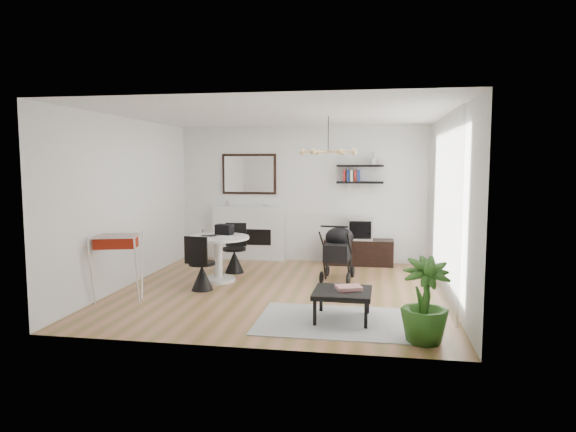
% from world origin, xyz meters
% --- Properties ---
extents(floor, '(5.00, 5.00, 0.00)m').
position_xyz_m(floor, '(0.00, 0.00, 0.00)').
color(floor, olive).
rests_on(floor, ground).
extents(ceiling, '(5.00, 5.00, 0.00)m').
position_xyz_m(ceiling, '(0.00, 0.00, 2.70)').
color(ceiling, white).
rests_on(ceiling, wall_back).
extents(wall_back, '(5.00, 0.00, 5.00)m').
position_xyz_m(wall_back, '(0.00, 2.50, 1.35)').
color(wall_back, white).
rests_on(wall_back, floor).
extents(wall_left, '(0.00, 5.00, 5.00)m').
position_xyz_m(wall_left, '(-2.50, 0.00, 1.35)').
color(wall_left, white).
rests_on(wall_left, floor).
extents(wall_right, '(0.00, 5.00, 5.00)m').
position_xyz_m(wall_right, '(2.50, 0.00, 1.35)').
color(wall_right, white).
rests_on(wall_right, floor).
extents(sheer_curtain, '(0.04, 3.60, 2.60)m').
position_xyz_m(sheer_curtain, '(2.40, 0.20, 1.35)').
color(sheer_curtain, white).
rests_on(sheer_curtain, wall_right).
extents(fireplace, '(1.50, 0.17, 2.16)m').
position_xyz_m(fireplace, '(-1.10, 2.42, 0.69)').
color(fireplace, white).
rests_on(fireplace, floor).
extents(shelf_lower, '(0.90, 0.25, 0.04)m').
position_xyz_m(shelf_lower, '(1.14, 2.37, 1.60)').
color(shelf_lower, black).
rests_on(shelf_lower, wall_back).
extents(shelf_upper, '(0.90, 0.25, 0.04)m').
position_xyz_m(shelf_upper, '(1.14, 2.37, 1.92)').
color(shelf_upper, black).
rests_on(shelf_upper, wall_back).
extents(pendant_lamp, '(0.90, 0.90, 0.10)m').
position_xyz_m(pendant_lamp, '(0.70, 0.30, 2.15)').
color(pendant_lamp, tan).
rests_on(pendant_lamp, ceiling).
extents(tv_console, '(1.32, 0.46, 0.49)m').
position_xyz_m(tv_console, '(1.14, 2.26, 0.25)').
color(tv_console, black).
rests_on(tv_console, floor).
extents(crt_tv, '(0.49, 0.42, 0.42)m').
position_xyz_m(crt_tv, '(1.17, 2.26, 0.71)').
color(crt_tv, silver).
rests_on(crt_tv, tv_console).
extents(dining_table, '(1.04, 1.04, 0.76)m').
position_xyz_m(dining_table, '(-1.14, 0.45, 0.50)').
color(dining_table, white).
rests_on(dining_table, floor).
extents(laptop, '(0.38, 0.35, 0.03)m').
position_xyz_m(laptop, '(-1.23, 0.37, 0.77)').
color(laptop, black).
rests_on(laptop, dining_table).
extents(black_bag, '(0.33, 0.25, 0.17)m').
position_xyz_m(black_bag, '(-1.10, 0.68, 0.85)').
color(black_bag, black).
rests_on(black_bag, dining_table).
extents(newspaper, '(0.42, 0.38, 0.01)m').
position_xyz_m(newspaper, '(-0.98, 0.33, 0.77)').
color(newspaper, silver).
rests_on(newspaper, dining_table).
extents(drinking_glass, '(0.05, 0.05, 0.09)m').
position_xyz_m(drinking_glass, '(-1.43, 0.58, 0.81)').
color(drinking_glass, white).
rests_on(drinking_glass, dining_table).
extents(chair_far, '(0.42, 0.44, 0.89)m').
position_xyz_m(chair_far, '(-1.06, 1.17, 0.28)').
color(chair_far, black).
rests_on(chair_far, floor).
extents(chair_near, '(0.42, 0.44, 0.87)m').
position_xyz_m(chair_near, '(-1.21, -0.19, 0.27)').
color(chair_near, black).
rests_on(chair_near, floor).
extents(drying_rack, '(0.79, 0.76, 0.97)m').
position_xyz_m(drying_rack, '(-2.18, -0.99, 0.51)').
color(drying_rack, white).
rests_on(drying_rack, floor).
extents(stroller, '(0.56, 0.84, 0.99)m').
position_xyz_m(stroller, '(0.83, 0.93, 0.42)').
color(stroller, black).
rests_on(stroller, floor).
extents(rug, '(1.93, 1.39, 0.01)m').
position_xyz_m(rug, '(0.95, -1.43, 0.01)').
color(rug, '#A7A7A7').
rests_on(rug, floor).
extents(coffee_table, '(0.73, 0.73, 0.37)m').
position_xyz_m(coffee_table, '(1.04, -1.34, 0.34)').
color(coffee_table, black).
rests_on(coffee_table, rug).
extents(magazines, '(0.37, 0.33, 0.04)m').
position_xyz_m(magazines, '(1.12, -1.28, 0.40)').
color(magazines, '#BD2F32').
rests_on(magazines, coffee_table).
extents(potted_plant, '(0.60, 0.60, 0.95)m').
position_xyz_m(potted_plant, '(1.99, -2.01, 0.47)').
color(potted_plant, '#285819').
rests_on(potted_plant, floor).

